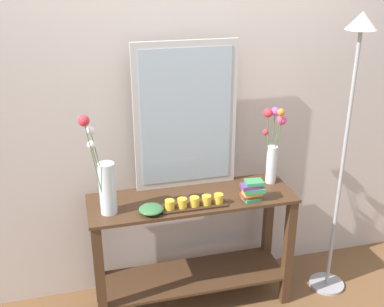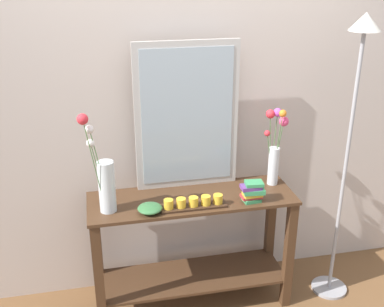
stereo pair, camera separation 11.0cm
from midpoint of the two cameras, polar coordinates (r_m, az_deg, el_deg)
ground_plane at (r=3.35m, az=-0.98°, el=-17.37°), size 7.00×6.00×0.02m
wall_back at (r=2.99m, az=-2.64°, el=7.23°), size 6.40×0.08×2.70m
console_table at (r=3.06m, az=-1.04°, el=-10.44°), size 1.27×0.41×0.78m
mirror_leaning at (r=2.88m, az=-1.85°, el=4.44°), size 0.64×0.03×0.92m
tall_vase_left at (r=2.69m, az=-11.60°, el=-3.35°), size 0.18×0.15×0.62m
vase_right at (r=3.03m, az=8.74°, el=0.88°), size 0.15×0.14×0.51m
candle_tray at (r=2.78m, az=-0.84°, el=-6.02°), size 0.39×0.09×0.07m
decorative_bowl at (r=2.73m, az=-6.11°, el=-6.72°), size 0.14×0.14×0.05m
book_stack at (r=2.85m, az=6.22°, el=-4.45°), size 0.15×0.10×0.13m
floor_lamp at (r=2.99m, az=17.47°, el=4.38°), size 0.24×0.24×1.87m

